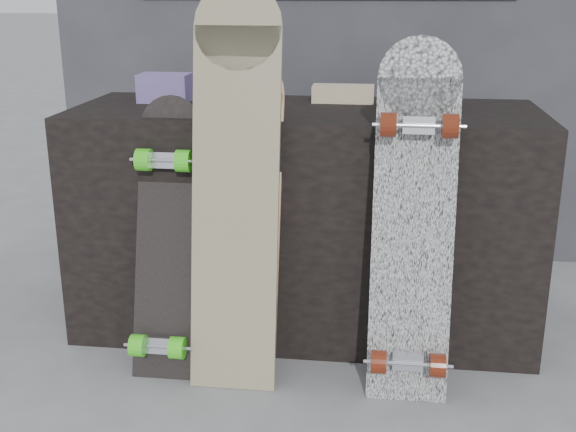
# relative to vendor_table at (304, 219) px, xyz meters

# --- Properties ---
(ground) EXTENTS (60.00, 60.00, 0.00)m
(ground) POSITION_rel_vendor_table_xyz_m (0.00, -0.50, -0.40)
(ground) COLOR slate
(ground) RESTS_ON ground
(vendor_table) EXTENTS (1.60, 0.60, 0.80)m
(vendor_table) POSITION_rel_vendor_table_xyz_m (0.00, 0.00, 0.00)
(vendor_table) COLOR black
(vendor_table) RESTS_ON ground
(booth) EXTENTS (2.40, 0.22, 2.20)m
(booth) POSITION_rel_vendor_table_xyz_m (0.00, 0.85, 0.70)
(booth) COLOR #323237
(booth) RESTS_ON ground
(merch_box_purple) EXTENTS (0.18, 0.12, 0.10)m
(merch_box_purple) POSITION_rel_vendor_table_xyz_m (-0.52, 0.08, 0.45)
(merch_box_purple) COLOR #413E7F
(merch_box_purple) RESTS_ON vendor_table
(merch_box_small) EXTENTS (0.14, 0.14, 0.12)m
(merch_box_small) POSITION_rel_vendor_table_xyz_m (0.42, 0.03, 0.46)
(merch_box_small) COLOR #413E7F
(merch_box_small) RESTS_ON vendor_table
(merch_box_flat) EXTENTS (0.22, 0.10, 0.06)m
(merch_box_flat) POSITION_rel_vendor_table_xyz_m (0.12, 0.16, 0.43)
(merch_box_flat) COLOR #D1B78C
(merch_box_flat) RESTS_ON vendor_table
(longboard_geisha) EXTENTS (0.23, 0.30, 0.99)m
(longboard_geisha) POSITION_rel_vendor_table_xyz_m (-0.16, -0.33, 0.12)
(longboard_geisha) COLOR beige
(longboard_geisha) RESTS_ON ground
(longboard_celtic) EXTENTS (0.27, 0.25, 1.22)m
(longboard_celtic) POSITION_rel_vendor_table_xyz_m (-0.17, -0.38, 0.25)
(longboard_celtic) COLOR beige
(longboard_celtic) RESTS_ON ground
(longboard_cascadia) EXTENTS (0.24, 0.27, 1.07)m
(longboard_cascadia) POSITION_rel_vendor_table_xyz_m (0.36, -0.42, 0.15)
(longboard_cascadia) COLOR white
(longboard_cascadia) RESTS_ON ground
(skateboard_dark) EXTENTS (0.20, 0.33, 0.87)m
(skateboard_dark) POSITION_rel_vendor_table_xyz_m (-0.41, -0.36, 0.05)
(skateboard_dark) COLOR black
(skateboard_dark) RESTS_ON ground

